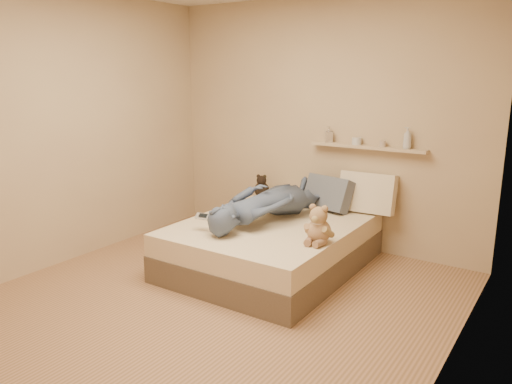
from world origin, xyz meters
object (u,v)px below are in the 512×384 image
Objects in this scene: game_console at (203,216)px; dark_plush at (262,187)px; pillow_cream at (367,193)px; person at (269,202)px; bed at (272,245)px; wall_shelf at (367,147)px; teddy_bear at (318,227)px; pillow_grey at (328,194)px.

dark_plush is at bearing 100.42° from game_console.
pillow_cream is 0.36× the size of person.
bed is 1.38m from wall_shelf.
dark_plush is 0.92m from person.
pillow_cream is at bearing 53.66° from bed.
teddy_bear is 1.64m from dark_plush.
person is at bearing 62.83° from game_console.
dark_plush is 0.22× the size of wall_shelf.
pillow_cream is (0.61, 0.83, 0.43)m from bed.
person is (-0.07, 0.04, 0.41)m from bed.
teddy_bear reaches higher than bed.
person is at bearing 151.90° from bed.
game_console is at bearing -164.95° from teddy_bear.
pillow_grey is 0.61m from wall_shelf.
game_console is 1.81m from wall_shelf.
teddy_bear is (0.63, -0.30, 0.36)m from bed.
teddy_bear is 0.28× the size of wall_shelf.
dark_plush is (-1.25, 1.06, -0.03)m from teddy_bear.
pillow_grey is at bearing 63.92° from game_console.
teddy_bear is at bearing 162.53° from person.
dark_plush is at bearing -177.05° from pillow_cream.
pillow_grey is at bearing 111.50° from teddy_bear.
game_console is at bearing -123.48° from bed.
game_console is 0.61× the size of dark_plush.
game_console is 1.40m from pillow_grey.
pillow_grey is at bearing -144.72° from wall_shelf.
wall_shelf reaches higher than pillow_grey.
bed is at bearing -109.22° from pillow_grey.
game_console is at bearing -125.21° from pillow_cream.
pillow_grey is 0.72m from person.
wall_shelf is at bearing 35.28° from pillow_grey.
pillow_grey is at bearing -159.28° from pillow_cream.
person reaches higher than pillow_grey.
teddy_bear is (1.00, 0.27, 0.00)m from game_console.
person is (0.31, 0.60, 0.05)m from game_console.
bed is 0.41m from person.
wall_shelf is at bearing 58.82° from bed.
teddy_bear is at bearing -68.50° from pillow_grey.
dark_plush is 0.52× the size of pillow_grey.
pillow_cream reaches higher than game_console.
pillow_cream is at bearing 2.95° from dark_plush.
game_console is 1.35m from dark_plush.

